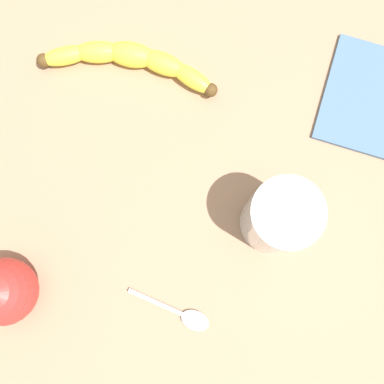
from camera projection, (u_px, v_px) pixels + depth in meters
The scene contains 6 objects.
wooden_tabletop at pixel (187, 148), 61.98cm from camera, with size 120.00×120.00×3.00cm, color #A27A5D.
banana at pixel (130, 60), 60.68cm from camera, with size 6.23×24.45×3.36cm.
smoothie_glass at pixel (279, 218), 53.63cm from camera, with size 8.13×8.13×11.12cm.
apple_fruit at pixel (4, 291), 53.47cm from camera, with size 7.93×7.93×7.93cm, color red.
teaspoon at pixel (190, 318), 56.42cm from camera, with size 4.17×11.21×0.80cm.
folded_napkin at pixel (366, 97), 61.29cm from camera, with size 15.41×10.98×0.60cm, color slate.
Camera 1 is at (-15.86, -3.30, 61.63)cm, focal length 42.71 mm.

